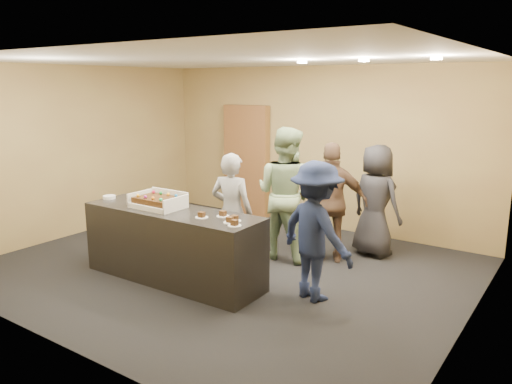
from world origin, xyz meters
TOP-DOWN VIEW (x-y plane):
  - room at (0.00, 0.00)m, footprint 6.04×6.00m
  - serving_counter at (-0.30, -0.71)m, footprint 2.41×0.73m
  - storage_cabinet at (-1.41, 2.41)m, footprint 0.92×0.15m
  - cake_box at (-0.54, -0.68)m, footprint 0.64×0.44m
  - sheet_cake at (-0.54, -0.71)m, footprint 0.54×0.38m
  - plate_stack at (-1.43, -0.73)m, footprint 0.17×0.17m
  - slice_a at (0.23, -0.77)m, footprint 0.15×0.15m
  - slice_b at (0.40, -0.59)m, footprint 0.15×0.15m
  - slice_c at (0.63, -0.75)m, footprint 0.15×0.15m
  - slice_d at (0.63, -0.67)m, footprint 0.15×0.15m
  - slice_e at (0.75, -0.83)m, footprint 0.15×0.15m
  - person_server_grey at (0.08, -0.00)m, footprint 0.63×0.48m
  - person_sage_man at (0.41, 0.79)m, footprint 0.90×0.71m
  - person_navy_man at (1.41, -0.19)m, footprint 1.16×0.89m
  - person_brown_extra at (1.00, 1.03)m, footprint 1.04×0.79m
  - person_dark_suit at (1.40, 1.62)m, footprint 0.89×0.70m
  - ceiling_spotlights at (1.60, 0.50)m, footprint 1.72×0.12m

SIDE VIEW (x-z plane):
  - serving_counter at x=-0.30m, z-range 0.00..0.90m
  - person_server_grey at x=0.08m, z-range 0.00..1.56m
  - person_navy_man at x=1.41m, z-range 0.00..1.59m
  - person_dark_suit at x=1.40m, z-range 0.00..1.59m
  - person_brown_extra at x=1.00m, z-range 0.00..1.65m
  - plate_stack at x=-1.43m, z-range 0.90..0.94m
  - person_sage_man at x=0.41m, z-range 0.00..1.84m
  - slice_a at x=0.23m, z-range 0.89..0.96m
  - slice_b at x=0.40m, z-range 0.89..0.96m
  - slice_c at x=0.63m, z-range 0.89..0.96m
  - slice_d at x=0.63m, z-range 0.89..0.96m
  - slice_e at x=0.75m, z-range 0.89..0.96m
  - cake_box at x=-0.54m, z-range 0.85..1.04m
  - sheet_cake at x=-0.54m, z-range 0.94..1.05m
  - storage_cabinet at x=-1.41m, z-range 0.00..2.03m
  - room at x=0.00m, z-range 0.00..2.70m
  - ceiling_spotlights at x=1.60m, z-range 2.66..2.69m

